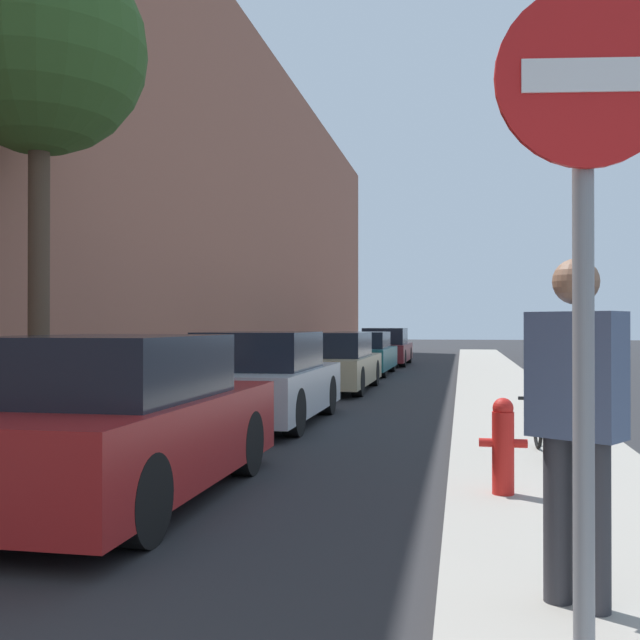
{
  "coord_description": "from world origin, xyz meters",
  "views": [
    {
      "loc": [
        2.03,
        -0.68,
        1.51
      ],
      "look_at": [
        -0.06,
        10.23,
        1.58
      ],
      "focal_mm": 41.67,
      "sensor_mm": 36.0,
      "label": 1
    }
  ],
  "objects_px": {
    "parked_car_champagne": "(334,363)",
    "traffic_sign_post": "(585,193)",
    "street_tree_near": "(39,51)",
    "pedestrian": "(576,410)",
    "parked_car_teal": "(360,354)",
    "bicycle": "(543,425)",
    "parked_car_maroon": "(386,348)",
    "parked_car_red": "(114,423)",
    "fire_hydrant": "(503,445)",
    "parked_car_silver": "(263,380)"
  },
  "relations": [
    {
      "from": "parked_car_champagne",
      "to": "traffic_sign_post",
      "type": "relative_size",
      "value": 1.65
    },
    {
      "from": "traffic_sign_post",
      "to": "street_tree_near",
      "type": "bearing_deg",
      "value": 126.21
    },
    {
      "from": "traffic_sign_post",
      "to": "pedestrian",
      "type": "relative_size",
      "value": 1.6
    },
    {
      "from": "parked_car_teal",
      "to": "bicycle",
      "type": "xyz_separation_m",
      "value": [
        3.9,
        -14.21,
        -0.18
      ]
    },
    {
      "from": "parked_car_maroon",
      "to": "pedestrian",
      "type": "bearing_deg",
      "value": -82.0
    },
    {
      "from": "parked_car_champagne",
      "to": "parked_car_teal",
      "type": "bearing_deg",
      "value": 91.55
    },
    {
      "from": "traffic_sign_post",
      "to": "parked_car_champagne",
      "type": "bearing_deg",
      "value": 94.86
    },
    {
      "from": "parked_car_teal",
      "to": "parked_car_maroon",
      "type": "height_order",
      "value": "parked_car_maroon"
    },
    {
      "from": "street_tree_near",
      "to": "traffic_sign_post",
      "type": "height_order",
      "value": "street_tree_near"
    },
    {
      "from": "parked_car_red",
      "to": "fire_hydrant",
      "type": "height_order",
      "value": "parked_car_red"
    },
    {
      "from": "street_tree_near",
      "to": "traffic_sign_post",
      "type": "bearing_deg",
      "value": -45.63
    },
    {
      "from": "parked_car_teal",
      "to": "parked_car_champagne",
      "type": "bearing_deg",
      "value": -88.45
    },
    {
      "from": "fire_hydrant",
      "to": "bicycle",
      "type": "xyz_separation_m",
      "value": [
        0.52,
        1.92,
        -0.08
      ]
    },
    {
      "from": "parked_car_champagne",
      "to": "parked_car_teal",
      "type": "distance_m",
      "value": 5.6
    },
    {
      "from": "traffic_sign_post",
      "to": "parked_car_red",
      "type": "bearing_deg",
      "value": 126.58
    },
    {
      "from": "traffic_sign_post",
      "to": "parked_car_silver",
      "type": "bearing_deg",
      "value": 103.8
    },
    {
      "from": "parked_car_champagne",
      "to": "bicycle",
      "type": "relative_size",
      "value": 2.91
    },
    {
      "from": "parked_car_silver",
      "to": "bicycle",
      "type": "bearing_deg",
      "value": -36.02
    },
    {
      "from": "parked_car_red",
      "to": "parked_car_champagne",
      "type": "height_order",
      "value": "parked_car_red"
    },
    {
      "from": "parked_car_teal",
      "to": "fire_hydrant",
      "type": "xyz_separation_m",
      "value": [
        3.38,
        -16.12,
        -0.1
      ]
    },
    {
      "from": "parked_car_silver",
      "to": "pedestrian",
      "type": "bearing_deg",
      "value": -63.55
    },
    {
      "from": "traffic_sign_post",
      "to": "bicycle",
      "type": "xyz_separation_m",
      "value": [
        0.45,
        5.63,
        -1.5
      ]
    },
    {
      "from": "parked_car_champagne",
      "to": "parked_car_maroon",
      "type": "xyz_separation_m",
      "value": [
        0.08,
        11.03,
        0.02
      ]
    },
    {
      "from": "parked_car_red",
      "to": "street_tree_near",
      "type": "relative_size",
      "value": 0.67
    },
    {
      "from": "parked_car_champagne",
      "to": "traffic_sign_post",
      "type": "height_order",
      "value": "traffic_sign_post"
    },
    {
      "from": "parked_car_champagne",
      "to": "parked_car_teal",
      "type": "relative_size",
      "value": 1.01
    },
    {
      "from": "parked_car_red",
      "to": "parked_car_teal",
      "type": "distance_m",
      "value": 16.48
    },
    {
      "from": "parked_car_champagne",
      "to": "parked_car_red",
      "type": "bearing_deg",
      "value": -90.17
    },
    {
      "from": "street_tree_near",
      "to": "pedestrian",
      "type": "relative_size",
      "value": 3.47
    },
    {
      "from": "parked_car_silver",
      "to": "bicycle",
      "type": "xyz_separation_m",
      "value": [
        3.85,
        -2.8,
        -0.22
      ]
    },
    {
      "from": "parked_car_teal",
      "to": "bicycle",
      "type": "bearing_deg",
      "value": -74.67
    },
    {
      "from": "parked_car_red",
      "to": "traffic_sign_post",
      "type": "bearing_deg",
      "value": -45.26
    },
    {
      "from": "fire_hydrant",
      "to": "traffic_sign_post",
      "type": "xyz_separation_m",
      "value": [
        0.07,
        -3.72,
        1.42
      ]
    },
    {
      "from": "parked_car_red",
      "to": "pedestrian",
      "type": "xyz_separation_m",
      "value": [
        3.48,
        -2.07,
        0.42
      ]
    },
    {
      "from": "bicycle",
      "to": "pedestrian",
      "type": "bearing_deg",
      "value": -95.77
    },
    {
      "from": "parked_car_maroon",
      "to": "traffic_sign_post",
      "type": "bearing_deg",
      "value": -82.74
    },
    {
      "from": "parked_car_champagne",
      "to": "parked_car_maroon",
      "type": "relative_size",
      "value": 0.97
    },
    {
      "from": "parked_car_silver",
      "to": "parked_car_maroon",
      "type": "distance_m",
      "value": 16.84
    },
    {
      "from": "parked_car_silver",
      "to": "parked_car_red",
      "type": "bearing_deg",
      "value": -89.2
    },
    {
      "from": "parked_car_teal",
      "to": "street_tree_near",
      "type": "xyz_separation_m",
      "value": [
        -1.88,
        -14.39,
        4.14
      ]
    },
    {
      "from": "traffic_sign_post",
      "to": "fire_hydrant",
      "type": "bearing_deg",
      "value": 82.91
    },
    {
      "from": "parked_car_red",
      "to": "traffic_sign_post",
      "type": "distance_m",
      "value": 4.9
    },
    {
      "from": "parked_car_maroon",
      "to": "bicycle",
      "type": "distance_m",
      "value": 19.98
    },
    {
      "from": "parked_car_champagne",
      "to": "fire_hydrant",
      "type": "relative_size",
      "value": 5.73
    },
    {
      "from": "parked_car_silver",
      "to": "pedestrian",
      "type": "height_order",
      "value": "pedestrian"
    },
    {
      "from": "pedestrian",
      "to": "bicycle",
      "type": "xyz_separation_m",
      "value": [
        0.29,
        4.35,
        -0.64
      ]
    },
    {
      "from": "street_tree_near",
      "to": "bicycle",
      "type": "distance_m",
      "value": 7.22
    },
    {
      "from": "parked_car_teal",
      "to": "fire_hydrant",
      "type": "distance_m",
      "value": 16.47
    },
    {
      "from": "parked_car_maroon",
      "to": "street_tree_near",
      "type": "height_order",
      "value": "street_tree_near"
    },
    {
      "from": "fire_hydrant",
      "to": "traffic_sign_post",
      "type": "distance_m",
      "value": 3.98
    }
  ]
}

